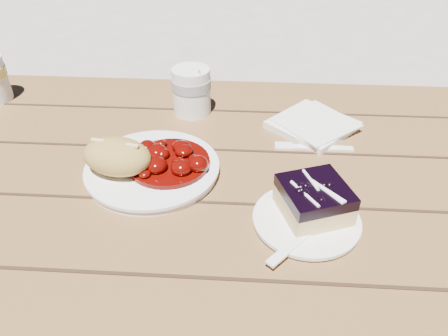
# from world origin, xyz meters

# --- Properties ---
(picnic_table) EXTENTS (2.00, 1.55, 0.75)m
(picnic_table) POSITION_xyz_m (0.00, -0.00, 0.59)
(picnic_table) COLOR brown
(picnic_table) RESTS_ON ground
(main_plate) EXTENTS (0.24, 0.24, 0.02)m
(main_plate) POSITION_xyz_m (-0.38, -0.00, 0.76)
(main_plate) COLOR white
(main_plate) RESTS_ON picnic_table
(goulash_stew) EXTENTS (0.15, 0.15, 0.04)m
(goulash_stew) POSITION_xyz_m (-0.35, 0.00, 0.79)
(goulash_stew) COLOR #530602
(goulash_stew) RESTS_ON main_plate
(bread_roll) EXTENTS (0.14, 0.11, 0.06)m
(bread_roll) POSITION_xyz_m (-0.44, -0.02, 0.80)
(bread_roll) COLOR #AA8741
(bread_roll) RESTS_ON main_plate
(dessert_plate) EXTENTS (0.16, 0.16, 0.01)m
(dessert_plate) POSITION_xyz_m (-0.11, -0.12, 0.76)
(dessert_plate) COLOR white
(dessert_plate) RESTS_ON picnic_table
(blueberry_cake) EXTENTS (0.13, 0.13, 0.06)m
(blueberry_cake) POSITION_xyz_m (-0.10, -0.10, 0.79)
(blueberry_cake) COLOR #D8B975
(blueberry_cake) RESTS_ON dessert_plate
(fork_dessert) EXTENTS (0.12, 0.14, 0.00)m
(fork_dessert) POSITION_xyz_m (-0.13, -0.17, 0.76)
(fork_dessert) COLOR white
(fork_dessert) RESTS_ON dessert_plate
(coffee_cup) EXTENTS (0.08, 0.08, 0.10)m
(coffee_cup) POSITION_xyz_m (-0.34, 0.23, 0.80)
(coffee_cup) COLOR white
(coffee_cup) RESTS_ON picnic_table
(napkin_stack) EXTENTS (0.21, 0.21, 0.01)m
(napkin_stack) POSITION_xyz_m (-0.07, 0.18, 0.76)
(napkin_stack) COLOR white
(napkin_stack) RESTS_ON picnic_table
(fork_table) EXTENTS (0.16, 0.03, 0.00)m
(fork_table) POSITION_xyz_m (-0.06, 0.10, 0.75)
(fork_table) COLOR white
(fork_table) RESTS_ON picnic_table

